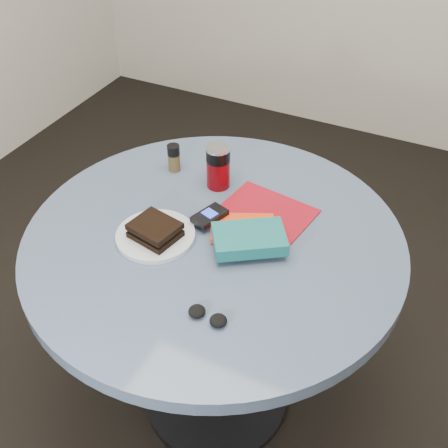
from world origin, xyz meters
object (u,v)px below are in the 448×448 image
at_px(sandwich, 155,230).
at_px(pepper_grinder, 174,158).
at_px(mp3_player, 210,216).
at_px(table, 214,279).
at_px(red_book, 243,228).
at_px(magazine, 266,212).
at_px(novel, 249,239).
at_px(headphones, 208,316).
at_px(soda_can, 218,167).
at_px(plate, 156,236).

xyz_separation_m(sandwich, pepper_grinder, (-0.12, 0.30, 0.01)).
distance_m(sandwich, mp3_player, 0.15).
distance_m(table, red_book, 0.19).
height_order(magazine, novel, novel).
height_order(red_book, headphones, headphones).
relative_size(soda_can, novel, 0.72).
xyz_separation_m(plate, headphones, (0.25, -0.19, 0.00)).
bearing_deg(plate, novel, 15.21).
distance_m(table, mp3_player, 0.20).
xyz_separation_m(pepper_grinder, magazine, (0.33, -0.07, -0.04)).
relative_size(pepper_grinder, red_book, 0.52).
relative_size(table, mp3_player, 9.37).
distance_m(soda_can, mp3_player, 0.18).
xyz_separation_m(plate, mp3_player, (0.10, 0.11, 0.02)).
relative_size(sandwich, soda_can, 1.03).
bearing_deg(pepper_grinder, mp3_player, -40.26).
xyz_separation_m(novel, mp3_player, (-0.14, 0.05, -0.01)).
relative_size(mp3_player, headphones, 1.10).
relative_size(red_book, mp3_player, 1.56).
xyz_separation_m(table, soda_can, (-0.09, 0.21, 0.23)).
height_order(plate, headphones, headphones).
height_order(table, magazine, magazine).
relative_size(plate, pepper_grinder, 2.40).
xyz_separation_m(soda_can, mp3_player, (0.06, -0.17, -0.04)).
bearing_deg(sandwich, novel, 17.36).
bearing_deg(soda_can, red_book, -46.49).
height_order(soda_can, magazine, soda_can).
height_order(novel, mp3_player, novel).
bearing_deg(novel, mp3_player, 127.13).
height_order(mp3_player, headphones, mp3_player).
relative_size(soda_can, magazine, 0.53).
bearing_deg(headphones, soda_can, 113.75).
bearing_deg(pepper_grinder, plate, -69.24).
bearing_deg(mp3_player, table, -51.37).
distance_m(sandwich, red_book, 0.23).
bearing_deg(plate, pepper_grinder, 110.76).
relative_size(pepper_grinder, headphones, 0.89).
bearing_deg(soda_can, plate, -98.89).
xyz_separation_m(pepper_grinder, mp3_player, (0.21, -0.18, -0.02)).
bearing_deg(novel, plate, 162.15).
relative_size(plate, red_book, 1.24).
bearing_deg(plate, soda_can, 81.11).
bearing_deg(sandwich, plate, 126.88).
bearing_deg(magazine, headphones, -76.96).
bearing_deg(plate, table, 29.08).
bearing_deg(headphones, table, 114.07).
xyz_separation_m(soda_can, red_book, (0.15, -0.16, -0.05)).
bearing_deg(pepper_grinder, red_book, -29.35).
height_order(magazine, mp3_player, mp3_player).
height_order(pepper_grinder, magazine, pepper_grinder).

